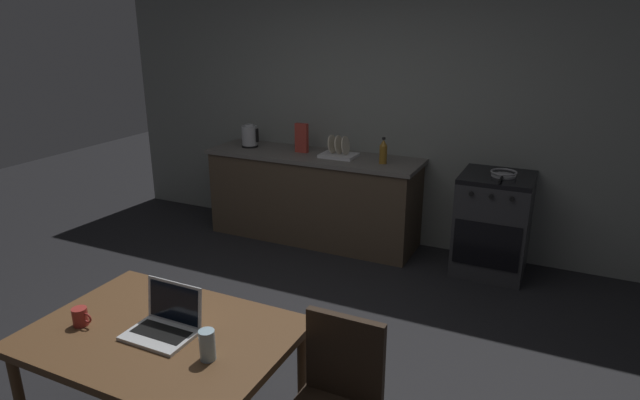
% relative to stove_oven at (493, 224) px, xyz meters
% --- Properties ---
extents(ground_plane, '(12.00, 12.00, 0.00)m').
position_rel_stove_oven_xyz_m(ground_plane, '(-1.24, -2.10, -0.44)').
color(ground_plane, black).
extents(back_wall, '(6.40, 0.10, 2.80)m').
position_rel_stove_oven_xyz_m(back_wall, '(-0.94, 0.35, 0.96)').
color(back_wall, gray).
rests_on(back_wall, ground_plane).
extents(kitchen_counter, '(2.16, 0.64, 0.89)m').
position_rel_stove_oven_xyz_m(kitchen_counter, '(-1.76, 0.00, 0.00)').
color(kitchen_counter, '#4C3D2D').
rests_on(kitchen_counter, ground_plane).
extents(stove_oven, '(0.60, 0.62, 0.89)m').
position_rel_stove_oven_xyz_m(stove_oven, '(0.00, 0.00, 0.00)').
color(stove_oven, '#2D2D30').
rests_on(stove_oven, ground_plane).
extents(dining_table, '(1.25, 0.89, 0.72)m').
position_rel_stove_oven_xyz_m(dining_table, '(-1.13, -2.94, 0.21)').
color(dining_table, brown).
rests_on(dining_table, ground_plane).
extents(chair, '(0.40, 0.40, 0.89)m').
position_rel_stove_oven_xyz_m(chair, '(-0.28, -2.78, 0.07)').
color(chair, '#2D2116').
rests_on(chair, ground_plane).
extents(laptop, '(0.32, 0.25, 0.23)m').
position_rel_stove_oven_xyz_m(laptop, '(-1.10, -2.94, 0.33)').
color(laptop, silver).
rests_on(laptop, dining_table).
extents(electric_kettle, '(0.19, 0.17, 0.23)m').
position_rel_stove_oven_xyz_m(electric_kettle, '(-2.49, 0.00, 0.56)').
color(electric_kettle, black).
rests_on(electric_kettle, kitchen_counter).
extents(bottle, '(0.07, 0.07, 0.24)m').
position_rel_stove_oven_xyz_m(bottle, '(-1.02, -0.05, 0.56)').
color(bottle, '#8C601E').
rests_on(bottle, kitchen_counter).
extents(frying_pan, '(0.22, 0.39, 0.05)m').
position_rel_stove_oven_xyz_m(frying_pan, '(0.05, -0.03, 0.47)').
color(frying_pan, gray).
rests_on(frying_pan, stove_oven).
extents(coffee_mug, '(0.11, 0.07, 0.09)m').
position_rel_stove_oven_xyz_m(coffee_mug, '(-1.52, -3.06, 0.33)').
color(coffee_mug, '#9E2D28').
rests_on(coffee_mug, dining_table).
extents(drinking_glass, '(0.07, 0.07, 0.14)m').
position_rel_stove_oven_xyz_m(drinking_glass, '(-0.79, -3.02, 0.35)').
color(drinking_glass, '#99B7C6').
rests_on(drinking_glass, dining_table).
extents(cereal_box, '(0.13, 0.05, 0.29)m').
position_rel_stove_oven_xyz_m(cereal_box, '(-1.90, 0.02, 0.59)').
color(cereal_box, '#B2382D').
rests_on(cereal_box, kitchen_counter).
extents(dish_rack, '(0.34, 0.26, 0.21)m').
position_rel_stove_oven_xyz_m(dish_rack, '(-1.48, 0.00, 0.49)').
color(dish_rack, silver).
rests_on(dish_rack, kitchen_counter).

